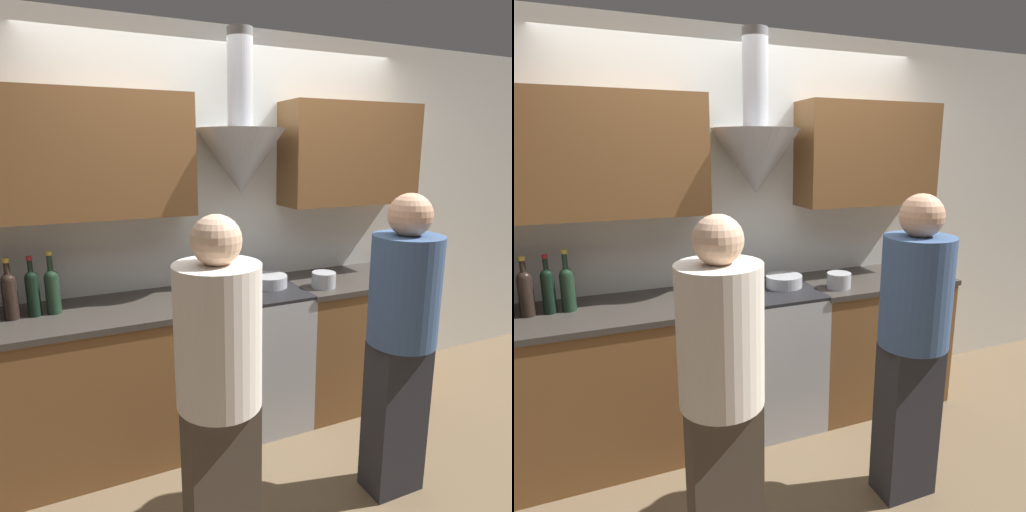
% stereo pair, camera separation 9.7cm
% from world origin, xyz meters
% --- Properties ---
extents(ground_plane, '(12.00, 12.00, 0.00)m').
position_xyz_m(ground_plane, '(0.00, 0.00, 0.00)').
color(ground_plane, brown).
extents(wall_back, '(8.40, 0.57, 2.60)m').
position_xyz_m(wall_back, '(-0.09, 0.57, 1.48)').
color(wall_back, silver).
rests_on(wall_back, ground_plane).
extents(counter_left, '(1.57, 0.62, 0.94)m').
position_xyz_m(counter_left, '(-1.11, 0.31, 0.47)').
color(counter_left, brown).
rests_on(counter_left, ground_plane).
extents(counter_right, '(1.04, 0.62, 0.94)m').
position_xyz_m(counter_right, '(0.84, 0.31, 0.47)').
color(counter_right, brown).
rests_on(counter_right, ground_plane).
extents(stove_range, '(0.67, 0.60, 0.94)m').
position_xyz_m(stove_range, '(0.00, 0.31, 0.47)').
color(stove_range, '#A8AAAF').
rests_on(stove_range, ground_plane).
extents(wine_bottle_4, '(0.08, 0.08, 0.34)m').
position_xyz_m(wine_bottle_4, '(-1.38, 0.35, 1.08)').
color(wine_bottle_4, black).
rests_on(wine_bottle_4, counter_left).
extents(wine_bottle_5, '(0.07, 0.07, 0.34)m').
position_xyz_m(wine_bottle_5, '(-1.27, 0.36, 1.08)').
color(wine_bottle_5, black).
rests_on(wine_bottle_5, counter_left).
extents(wine_bottle_6, '(0.08, 0.08, 0.35)m').
position_xyz_m(wine_bottle_6, '(-1.17, 0.36, 1.08)').
color(wine_bottle_6, black).
rests_on(wine_bottle_6, counter_left).
extents(stock_pot, '(0.21, 0.21, 0.17)m').
position_xyz_m(stock_pot, '(-0.15, 0.31, 1.02)').
color(stock_pot, '#A8AAAF').
rests_on(stock_pot, stove_range).
extents(mixing_bowl, '(0.24, 0.24, 0.08)m').
position_xyz_m(mixing_bowl, '(0.15, 0.33, 0.98)').
color(mixing_bowl, '#A8AAAF').
rests_on(mixing_bowl, stove_range).
extents(orange_fruit, '(0.08, 0.08, 0.08)m').
position_xyz_m(orange_fruit, '(1.24, 0.53, 0.98)').
color(orange_fruit, orange).
rests_on(orange_fruit, counter_right).
extents(saucepan, '(0.16, 0.16, 0.10)m').
position_xyz_m(saucepan, '(0.48, 0.17, 0.99)').
color(saucepan, '#A8AAAF').
rests_on(saucepan, counter_right).
extents(chefs_knife, '(0.22, 0.13, 0.01)m').
position_xyz_m(chefs_knife, '(1.18, 0.22, 0.94)').
color(chefs_knife, silver).
rests_on(chefs_knife, counter_right).
extents(person_foreground_left, '(0.32, 0.32, 1.62)m').
position_xyz_m(person_foreground_left, '(-0.62, -0.84, 0.90)').
color(person_foreground_left, '#473D33').
rests_on(person_foreground_left, ground_plane).
extents(person_foreground_right, '(0.35, 0.35, 1.63)m').
position_xyz_m(person_foreground_right, '(0.45, -0.61, 0.90)').
color(person_foreground_right, '#28282D').
rests_on(person_foreground_right, ground_plane).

